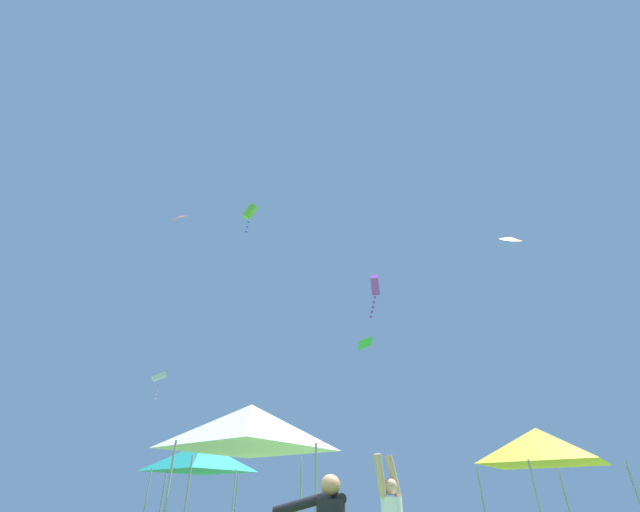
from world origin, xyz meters
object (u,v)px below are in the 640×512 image
Objects in this scene: kite_green_diamond at (365,343)px; kite_orange_delta at (511,238)px; canopy_tent_yellow at (540,446)px; kite_lime_box at (250,212)px; kite_purple_box at (375,287)px; kite_white_box at (159,377)px; canopy_tent_teal at (201,457)px; kite_pink_delta at (180,217)px; canopy_tent_white at (250,427)px.

kite_green_diamond is 0.59× the size of kite_orange_delta.
kite_lime_box reaches higher than canopy_tent_yellow.
canopy_tent_yellow is 2.15× the size of kite_orange_delta.
kite_purple_box is 1.28× the size of kite_orange_delta.
kite_purple_box is 2.67m from kite_green_diamond.
kite_purple_box is 0.85× the size of kite_lime_box.
kite_purple_box is (10.82, -8.93, 2.29)m from kite_white_box.
kite_white_box is at bearing 118.94° from canopy_tent_teal.
canopy_tent_teal is at bearing -48.55° from kite_pink_delta.
kite_green_diamond is 15.56m from kite_pink_delta.
kite_pink_delta is at bearing 176.37° from kite_orange_delta.
kite_orange_delta is (16.86, 9.89, 14.15)m from canopy_tent_white.
canopy_tent_white is 19.40m from kite_pink_delta.
canopy_tent_white is at bearing -82.79° from kite_lime_box.
canopy_tent_white is 9.13m from kite_green_diamond.
canopy_tent_white is at bearing -62.48° from kite_pink_delta.
canopy_tent_white is at bearing -74.38° from canopy_tent_teal.
kite_purple_box is at bearing 42.34° from canopy_tent_white.
canopy_tent_yellow is at bearing 5.52° from canopy_tent_white.
kite_orange_delta is at bearing 9.35° from canopy_tent_teal.
kite_green_diamond is at bearing 126.36° from canopy_tent_yellow.
kite_pink_delta is (-5.91, 11.34, 14.59)m from canopy_tent_white.
kite_green_diamond is at bearing -162.61° from kite_orange_delta.
canopy_tent_white reaches higher than canopy_tent_yellow.
kite_white_box is 1.13× the size of kite_pink_delta.
kite_white_box is 0.70× the size of kite_lime_box.
canopy_tent_yellow is 2.28× the size of kite_pink_delta.
kite_lime_box is (-1.26, 9.96, 14.45)m from canopy_tent_white.
kite_lime_box is (-10.05, 9.11, 14.68)m from canopy_tent_yellow.
kite_orange_delta reaches higher than kite_white_box.
kite_white_box reaches higher than canopy_tent_yellow.
kite_orange_delta is at bearing -3.63° from kite_pink_delta.
kite_lime_box is (4.65, -1.38, -0.14)m from kite_pink_delta.
canopy_tent_yellow is (8.79, 0.85, -0.23)m from canopy_tent_white.
kite_pink_delta is at bearing 163.42° from kite_lime_box.
kite_green_diamond is (-3.90, 5.30, 4.89)m from canopy_tent_yellow.
canopy_tent_yellow is at bearing -42.20° from kite_lime_box.
canopy_tent_teal is at bearing 150.87° from canopy_tent_yellow.
kite_green_diamond is 12.17m from kite_lime_box.
kite_orange_delta is at bearing 30.40° from canopy_tent_white.
kite_green_diamond reaches higher than canopy_tent_white.
kite_white_box is at bearing 138.55° from canopy_tent_yellow.
kite_lime_box reaches higher than kite_purple_box.
canopy_tent_teal is 1.03× the size of canopy_tent_yellow.
kite_purple_box reaches higher than canopy_tent_teal.
kite_white_box reaches higher than canopy_tent_white.
kite_lime_box is at bearing 97.21° from canopy_tent_white.
kite_orange_delta is (11.72, 5.20, 7.27)m from kite_purple_box.
canopy_tent_teal is 2.08× the size of kite_white_box.
canopy_tent_yellow is 18.81m from kite_orange_delta.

